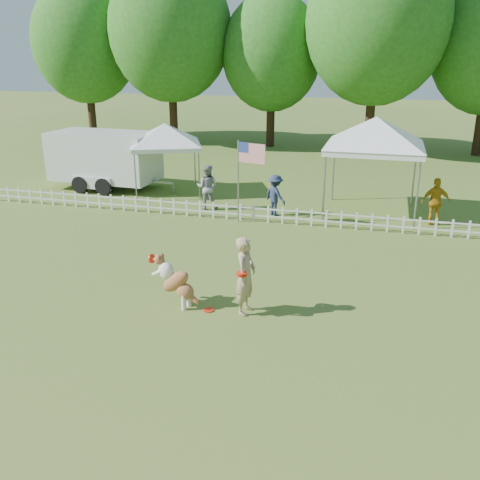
{
  "coord_description": "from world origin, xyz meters",
  "views": [
    {
      "loc": [
        3.93,
        -10.35,
        5.64
      ],
      "look_at": [
        0.59,
        2.0,
        1.1
      ],
      "focal_mm": 40.0,
      "sensor_mm": 36.0,
      "label": 1
    }
  ],
  "objects_px": {
    "frisbee_on_turf": "(209,310)",
    "spectator_a": "(207,187)",
    "handler": "(246,276)",
    "cargo_trailer": "(105,160)",
    "canopy_tent_left": "(167,159)",
    "spectator_b": "(275,195)",
    "canopy_tent_right": "(373,167)",
    "flag_pole": "(238,182)",
    "spectator_c": "(436,202)",
    "dog": "(176,282)"
  },
  "relations": [
    {
      "from": "dog",
      "to": "cargo_trailer",
      "type": "distance_m",
      "value": 12.23
    },
    {
      "from": "spectator_a",
      "to": "cargo_trailer",
      "type": "bearing_deg",
      "value": -25.43
    },
    {
      "from": "flag_pole",
      "to": "spectator_c",
      "type": "relative_size",
      "value": 1.74
    },
    {
      "from": "handler",
      "to": "cargo_trailer",
      "type": "xyz_separation_m",
      "value": [
        -8.79,
        9.81,
        0.32
      ]
    },
    {
      "from": "canopy_tent_right",
      "to": "spectator_c",
      "type": "height_order",
      "value": "canopy_tent_right"
    },
    {
      "from": "handler",
      "to": "frisbee_on_turf",
      "type": "xyz_separation_m",
      "value": [
        -0.84,
        -0.14,
        -0.89
      ]
    },
    {
      "from": "cargo_trailer",
      "to": "spectator_c",
      "type": "distance_m",
      "value": 13.5
    },
    {
      "from": "handler",
      "to": "spectator_b",
      "type": "bearing_deg",
      "value": 12.07
    },
    {
      "from": "spectator_a",
      "to": "frisbee_on_turf",
      "type": "bearing_deg",
      "value": 103.48
    },
    {
      "from": "dog",
      "to": "spectator_b",
      "type": "bearing_deg",
      "value": 97.18
    },
    {
      "from": "dog",
      "to": "flag_pole",
      "type": "bearing_deg",
      "value": 105.48
    },
    {
      "from": "dog",
      "to": "cargo_trailer",
      "type": "xyz_separation_m",
      "value": [
        -7.16,
        9.9,
        0.62
      ]
    },
    {
      "from": "canopy_tent_left",
      "to": "canopy_tent_right",
      "type": "relative_size",
      "value": 0.82
    },
    {
      "from": "frisbee_on_turf",
      "to": "cargo_trailer",
      "type": "relative_size",
      "value": 0.05
    },
    {
      "from": "canopy_tent_left",
      "to": "cargo_trailer",
      "type": "relative_size",
      "value": 0.5
    },
    {
      "from": "cargo_trailer",
      "to": "spectator_b",
      "type": "xyz_separation_m",
      "value": [
        7.9,
        -2.12,
        -0.48
      ]
    },
    {
      "from": "spectator_c",
      "to": "spectator_b",
      "type": "bearing_deg",
      "value": -6.7
    },
    {
      "from": "dog",
      "to": "frisbee_on_turf",
      "type": "bearing_deg",
      "value": 8.63
    },
    {
      "from": "canopy_tent_right",
      "to": "spectator_c",
      "type": "distance_m",
      "value": 2.5
    },
    {
      "from": "frisbee_on_turf",
      "to": "flag_pole",
      "type": "relative_size",
      "value": 0.09
    },
    {
      "from": "handler",
      "to": "spectator_c",
      "type": "distance_m",
      "value": 9.21
    },
    {
      "from": "spectator_a",
      "to": "canopy_tent_right",
      "type": "bearing_deg",
      "value": -175.71
    },
    {
      "from": "dog",
      "to": "canopy_tent_right",
      "type": "relative_size",
      "value": 0.36
    },
    {
      "from": "canopy_tent_right",
      "to": "flag_pole",
      "type": "bearing_deg",
      "value": -152.08
    },
    {
      "from": "frisbee_on_turf",
      "to": "flag_pole",
      "type": "bearing_deg",
      "value": 99.53
    },
    {
      "from": "frisbee_on_turf",
      "to": "cargo_trailer",
      "type": "bearing_deg",
      "value": 128.62
    },
    {
      "from": "handler",
      "to": "dog",
      "type": "xyz_separation_m",
      "value": [
        -1.63,
        -0.09,
        -0.3
      ]
    },
    {
      "from": "canopy_tent_left",
      "to": "spectator_c",
      "type": "height_order",
      "value": "canopy_tent_left"
    },
    {
      "from": "canopy_tent_right",
      "to": "spectator_c",
      "type": "bearing_deg",
      "value": -20.91
    },
    {
      "from": "cargo_trailer",
      "to": "canopy_tent_left",
      "type": "bearing_deg",
      "value": 2.27
    },
    {
      "from": "canopy_tent_left",
      "to": "spectator_a",
      "type": "relative_size",
      "value": 1.68
    },
    {
      "from": "handler",
      "to": "spectator_b",
      "type": "height_order",
      "value": "handler"
    },
    {
      "from": "canopy_tent_left",
      "to": "spectator_a",
      "type": "height_order",
      "value": "canopy_tent_left"
    },
    {
      "from": "dog",
      "to": "handler",
      "type": "bearing_deg",
      "value": 15.62
    },
    {
      "from": "flag_pole",
      "to": "spectator_a",
      "type": "bearing_deg",
      "value": 156.31
    },
    {
      "from": "flag_pole",
      "to": "spectator_b",
      "type": "bearing_deg",
      "value": 63.23
    },
    {
      "from": "canopy_tent_left",
      "to": "handler",
      "type": "bearing_deg",
      "value": -82.41
    },
    {
      "from": "canopy_tent_left",
      "to": "spectator_b",
      "type": "xyz_separation_m",
      "value": [
        5.04,
        -2.09,
        -0.66
      ]
    },
    {
      "from": "canopy_tent_left",
      "to": "spectator_c",
      "type": "distance_m",
      "value": 10.68
    },
    {
      "from": "canopy_tent_right",
      "to": "cargo_trailer",
      "type": "xyz_separation_m",
      "value": [
        -11.19,
        0.98,
        -0.48
      ]
    },
    {
      "from": "handler",
      "to": "dog",
      "type": "distance_m",
      "value": 1.66
    },
    {
      "from": "flag_pole",
      "to": "cargo_trailer",
      "type": "bearing_deg",
      "value": 170.76
    },
    {
      "from": "cargo_trailer",
      "to": "flag_pole",
      "type": "height_order",
      "value": "flag_pole"
    },
    {
      "from": "spectator_b",
      "to": "spectator_c",
      "type": "relative_size",
      "value": 0.91
    },
    {
      "from": "canopy_tent_left",
      "to": "canopy_tent_right",
      "type": "height_order",
      "value": "canopy_tent_right"
    },
    {
      "from": "frisbee_on_turf",
      "to": "spectator_a",
      "type": "xyz_separation_m",
      "value": [
        -2.68,
        8.0,
        0.82
      ]
    },
    {
      "from": "flag_pole",
      "to": "dog",
      "type": "bearing_deg",
      "value": -70.8
    },
    {
      "from": "spectator_c",
      "to": "flag_pole",
      "type": "bearing_deg",
      "value": 2.63
    },
    {
      "from": "canopy_tent_right",
      "to": "flag_pole",
      "type": "height_order",
      "value": "canopy_tent_right"
    },
    {
      "from": "canopy_tent_right",
      "to": "cargo_trailer",
      "type": "height_order",
      "value": "canopy_tent_right"
    }
  ]
}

